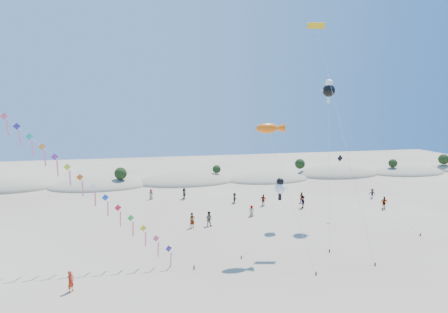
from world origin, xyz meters
TOP-DOWN VIEW (x-y plane):
  - ground at (0.00, 0.00)m, footprint 160.00×160.00m
  - dune_ridge at (1.06, 45.14)m, footprint 145.30×11.49m
  - kite_train at (-16.75, 11.76)m, footprint 25.18×8.81m
  - fish_kite at (4.74, 10.41)m, footprint 3.70×7.26m
  - cartoon_kite_low at (8.03, 16.05)m, footprint 7.43×8.28m
  - cartoon_kite_high at (15.36, 18.92)m, footprint 5.88×11.61m
  - parafoil_kite at (11.64, 14.92)m, footprint 2.62×11.44m
  - dark_kite at (19.13, 16.69)m, footprint 5.90×9.21m
  - flyer_foreground at (-13.77, 5.15)m, footprint 0.67×0.76m
  - beachgoers at (8.38, 25.48)m, footprint 35.54×15.59m

SIDE VIEW (x-z plane):
  - ground at x=0.00m, z-range 0.00..0.00m
  - dune_ridge at x=1.06m, z-range -2.67..2.90m
  - beachgoers at x=8.38m, z-range -0.08..1.80m
  - flyer_foreground at x=-13.77m, z-range 0.00..1.74m
  - cartoon_kite_low at x=8.03m, z-range 2.04..8.30m
  - dark_kite at x=19.13m, z-range 1.43..9.76m
  - kite_train at x=-16.75m, z-range 0.39..21.46m
  - fish_kite at x=4.74m, z-range 6.02..19.14m
  - cartoon_kite_high at x=15.36m, z-range 7.74..25.82m
  - parafoil_kite at x=11.64m, z-range 10.88..34.91m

